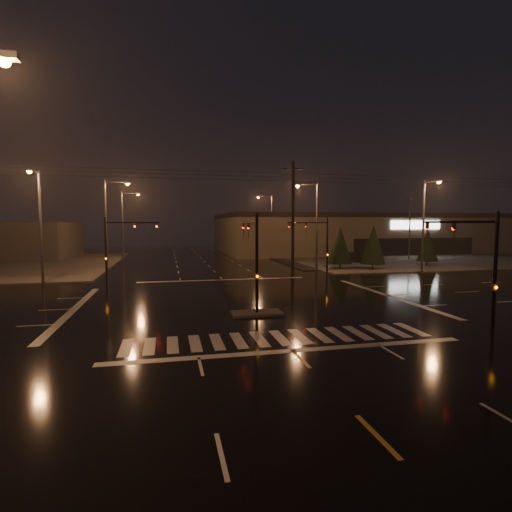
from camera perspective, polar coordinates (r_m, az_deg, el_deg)
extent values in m
plane|color=black|center=(27.90, -1.69, -6.53)|extent=(140.00, 140.00, 0.00)
cube|color=#43403B|center=(67.07, 19.10, -0.17)|extent=(36.00, 36.00, 0.12)
cube|color=#43403B|center=(24.05, 0.13, -8.17)|extent=(3.00, 1.60, 0.15)
cube|color=beige|center=(19.37, 3.44, -11.56)|extent=(15.00, 2.60, 0.01)
cube|color=beige|center=(17.54, 5.29, -13.32)|extent=(16.00, 0.50, 0.01)
cube|color=beige|center=(38.61, -4.77, -3.41)|extent=(16.00, 0.50, 0.01)
cube|color=black|center=(68.21, 23.56, -0.25)|extent=(50.00, 24.00, 0.08)
cube|color=#6A5D4B|center=(83.23, 16.32, 3.16)|extent=(60.00, 28.00, 7.00)
cube|color=black|center=(83.21, 16.37, 5.43)|extent=(60.20, 28.20, 0.80)
cube|color=white|center=(71.18, 21.85, 4.16)|extent=(9.00, 0.20, 1.40)
cube|color=black|center=(71.32, 21.74, 1.26)|extent=(22.00, 0.15, 2.80)
cylinder|color=black|center=(23.57, 0.13, -1.22)|extent=(0.18, 0.18, 6.00)
cylinder|color=black|center=(25.65, -0.98, 4.85)|extent=(0.12, 4.50, 0.12)
imported|color=#594707|center=(27.63, -1.82, 4.73)|extent=(0.16, 0.20, 1.00)
cube|color=#594707|center=(23.65, 0.13, -2.90)|extent=(0.25, 0.18, 0.35)
cylinder|color=black|center=(40.59, 10.15, 1.18)|extent=(0.18, 0.18, 6.00)
cylinder|color=black|center=(38.87, 7.48, 4.75)|extent=(4.74, 1.82, 0.12)
imported|color=#594707|center=(37.46, 4.84, 4.70)|extent=(0.24, 0.22, 1.00)
cube|color=#594707|center=(40.64, 10.14, 0.19)|extent=(0.25, 0.18, 0.35)
cylinder|color=black|center=(37.83, -20.66, 0.70)|extent=(0.18, 0.18, 6.00)
cylinder|color=black|center=(36.64, -17.31, 4.59)|extent=(4.74, 1.82, 0.12)
imported|color=#594707|center=(35.76, -14.02, 4.58)|extent=(0.24, 0.22, 1.00)
cube|color=#594707|center=(37.89, -20.63, -0.35)|extent=(0.25, 0.18, 0.35)
cylinder|color=black|center=(22.78, 30.97, -2.09)|extent=(0.18, 0.18, 6.00)
cylinder|color=black|center=(23.60, 26.87, 4.37)|extent=(1.48, 3.80, 0.12)
imported|color=#594707|center=(24.57, 23.25, 4.37)|extent=(0.22, 0.24, 1.00)
cube|color=#594707|center=(22.86, 30.90, -3.83)|extent=(0.25, 0.18, 0.35)
cube|color=#38383A|center=(13.28, -32.34, 23.02)|extent=(0.70, 0.30, 0.18)
sphere|color=orange|center=(13.23, -32.31, 22.49)|extent=(0.32, 0.32, 0.32)
cylinder|color=#38383A|center=(45.33, -20.65, 3.84)|extent=(0.24, 0.24, 10.00)
cylinder|color=#38383A|center=(45.38, -19.31, 9.95)|extent=(2.40, 0.14, 0.14)
cube|color=#38383A|center=(45.27, -17.90, 9.93)|extent=(0.70, 0.30, 0.18)
sphere|color=orange|center=(45.25, -17.90, 9.77)|extent=(0.32, 0.32, 0.32)
cylinder|color=#38383A|center=(61.21, -18.55, 4.03)|extent=(0.24, 0.24, 10.00)
cylinder|color=#38383A|center=(61.25, -17.54, 8.55)|extent=(2.40, 0.14, 0.14)
cube|color=#38383A|center=(61.17, -16.50, 8.54)|extent=(0.70, 0.30, 0.18)
sphere|color=orange|center=(61.16, -16.50, 8.41)|extent=(0.32, 0.32, 0.32)
cylinder|color=#38383A|center=(46.00, 8.69, 4.09)|extent=(0.24, 0.24, 10.00)
cylinder|color=#38383A|center=(45.78, 7.35, 10.12)|extent=(2.40, 0.14, 0.14)
cube|color=#38383A|center=(45.42, 6.02, 10.11)|extent=(0.70, 0.30, 0.18)
sphere|color=orange|center=(45.41, 6.02, 9.95)|extent=(0.32, 0.32, 0.32)
cylinder|color=#38383A|center=(65.04, 2.29, 4.29)|extent=(0.24, 0.24, 10.00)
cylinder|color=#38383A|center=(64.89, 1.27, 8.54)|extent=(2.40, 0.14, 0.14)
cube|color=#38383A|center=(64.64, 0.31, 8.51)|extent=(0.70, 0.30, 0.18)
sphere|color=orange|center=(64.63, 0.31, 8.39)|extent=(0.32, 0.32, 0.32)
cylinder|color=#38383A|center=(39.88, -28.40, 3.51)|extent=(0.24, 0.24, 10.00)
cylinder|color=#38383A|center=(38.98, -29.16, 10.54)|extent=(0.14, 2.40, 0.14)
cube|color=#38383A|center=(37.92, -29.64, 10.62)|extent=(0.30, 0.70, 0.18)
sphere|color=orange|center=(37.91, -29.63, 10.43)|extent=(0.32, 0.32, 0.32)
cylinder|color=#38383A|center=(47.01, 22.78, 3.79)|extent=(0.24, 0.24, 10.00)
cylinder|color=#38383A|center=(46.24, 23.84, 9.71)|extent=(0.14, 2.40, 0.14)
cube|color=#38383A|center=(45.36, 24.67, 9.73)|extent=(0.30, 0.70, 0.18)
sphere|color=orange|center=(45.34, 24.67, 9.56)|extent=(0.32, 0.32, 0.32)
cylinder|color=black|center=(42.94, 5.30, 5.42)|extent=(0.32, 0.32, 12.00)
cube|color=black|center=(43.33, 5.36, 12.32)|extent=(2.20, 0.12, 0.12)
cylinder|color=black|center=(48.23, 11.90, -1.47)|extent=(0.18, 0.18, 0.70)
cone|color=black|center=(48.03, 11.95, 1.55)|extent=(2.81, 2.81, 4.38)
cylinder|color=black|center=(48.89, 16.33, -1.47)|extent=(0.18, 0.18, 0.70)
cone|color=black|center=(48.69, 16.40, 1.60)|extent=(2.91, 2.91, 4.55)
cylinder|color=black|center=(54.68, 23.23, -1.03)|extent=(0.18, 0.18, 0.70)
cone|color=black|center=(54.51, 23.31, 1.44)|extent=(2.58, 2.58, 4.03)
imported|color=black|center=(57.56, 13.51, -0.11)|extent=(3.19, 4.75, 1.50)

